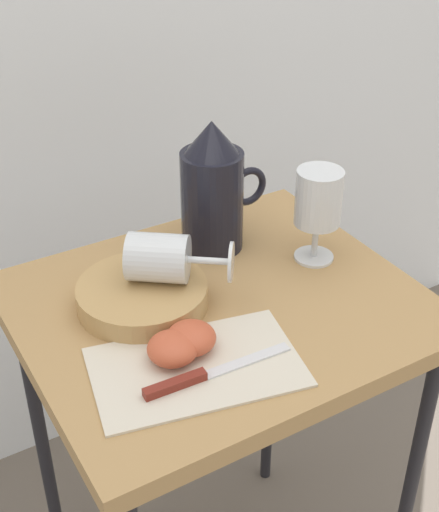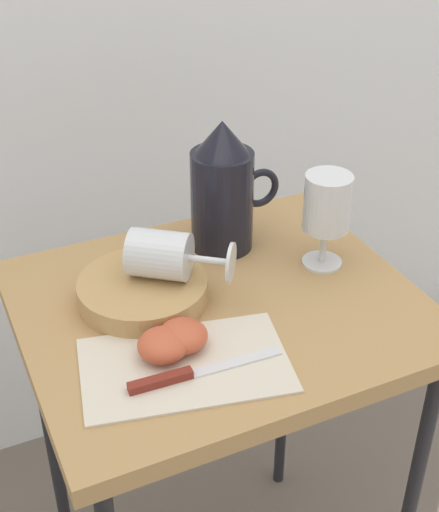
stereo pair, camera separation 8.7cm
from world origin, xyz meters
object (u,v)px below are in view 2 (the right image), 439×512
Objects in this scene: table at (219,340)px; basket_tray at (143,291)px; apple_half_right at (183,336)px; wine_glass_tipped_near at (163,255)px; wine_glass_upright at (327,208)px; knife at (184,375)px; apple_half_left at (163,345)px; pitcher at (223,198)px.

table is 3.85× the size of basket_tray.
apple_half_right is (0.01, -0.13, 0.01)m from basket_tray.
wine_glass_tipped_near reaches higher than table.
wine_glass_upright is 2.29× the size of apple_half_right.
knife is (-0.31, -0.16, -0.09)m from wine_glass_upright.
apple_half_left is (-0.31, -0.11, -0.08)m from wine_glass_upright.
apple_half_left reaches higher than table.
wine_glass_tipped_near reaches higher than apple_half_right.
table is 0.23m from pitcher.
apple_half_right is (-0.02, -0.13, -0.05)m from wine_glass_tipped_near.
pitcher is 3.24× the size of apple_half_right.
pitcher is (0.17, 0.09, 0.07)m from basket_tray.
basket_tray is 2.82× the size of apple_half_right.
apple_half_left is at bearing -160.71° from wine_glass_upright.
wine_glass_tipped_near is at bearing 79.87° from apple_half_right.
apple_half_left is (-0.02, -0.13, 0.01)m from basket_tray.
pitcher is 0.28m from apple_half_right.
pitcher is 1.36× the size of wine_glass_tipped_near.
wine_glass_upright reaches higher than table.
apple_half_right is at bearing 68.66° from knife.
knife is (-0.01, -0.19, -0.01)m from basket_tray.
wine_glass_upright is at bearing 19.29° from apple_half_left.
pitcher reaches higher than knife.
apple_half_right reaches higher than knife.
knife is at bearing -80.70° from apple_half_left.
pitcher is at bearing 135.69° from wine_glass_upright.
knife is at bearing -152.26° from wine_glass_upright.
apple_half_left is 0.32× the size of knife.
basket_tray is at bearing 94.94° from apple_half_right.
apple_half_left is at bearing -144.99° from table.
apple_half_left reaches higher than basket_tray.
knife is (-0.02, -0.06, -0.01)m from apple_half_right.
wine_glass_upright is at bearing 27.74° from knife.
apple_half_right is at bearing -160.00° from wine_glass_upright.
pitcher is 1.41× the size of wine_glass_upright.
wine_glass_upright is 0.74× the size of knife.
basket_tray is at bearing 175.11° from wine_glass_upright.
wine_glass_tipped_near is at bearing 174.38° from wine_glass_upright.
pitcher is at bearing 28.13° from basket_tray.
table is at bearing 50.21° from knife.
table is 10.86× the size of apple_half_left.
wine_glass_upright is (0.29, -0.03, 0.08)m from basket_tray.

